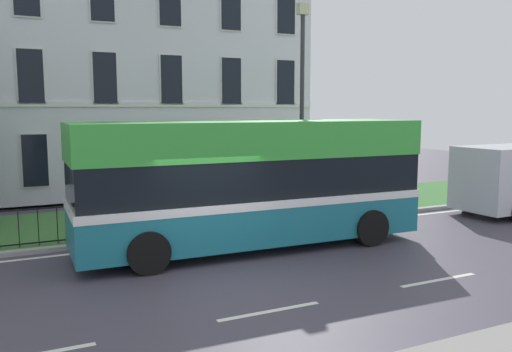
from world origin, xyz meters
TOP-DOWN VIEW (x-y plane):
  - ground_plane at (0.00, 0.90)m, footprint 60.00×56.00m
  - georgian_townhouse at (0.68, 14.55)m, footprint 15.49×8.35m
  - iron_verge_railing at (0.68, 4.40)m, footprint 13.70×0.04m
  - single_decker_bus at (1.57, 2.30)m, footprint 9.01×2.71m
  - street_lamp_post at (4.77, 5.23)m, footprint 0.36×0.24m

SIDE VIEW (x-z plane):
  - ground_plane at x=0.00m, z-range -0.11..0.07m
  - iron_verge_railing at x=0.68m, z-range 0.14..1.11m
  - single_decker_bus at x=1.57m, z-range 0.08..3.35m
  - street_lamp_post at x=4.77m, z-range 0.61..7.41m
  - georgian_townhouse at x=0.68m, z-range 0.16..12.35m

